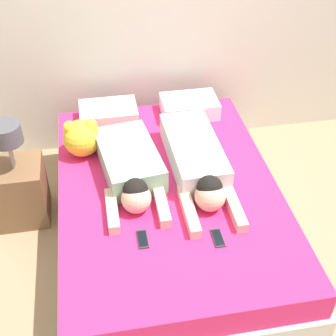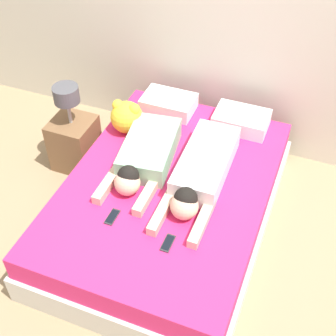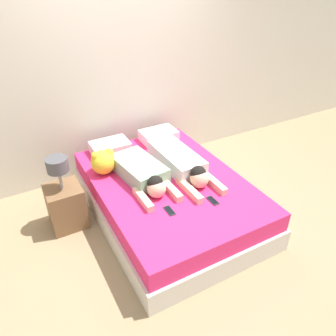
# 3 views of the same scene
# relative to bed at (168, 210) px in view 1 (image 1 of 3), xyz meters

# --- Properties ---
(ground_plane) EXTENTS (12.00, 12.00, 0.00)m
(ground_plane) POSITION_rel_bed_xyz_m (0.00, 0.00, -0.22)
(ground_plane) COLOR #9E8460
(bed) EXTENTS (1.53, 2.15, 0.46)m
(bed) POSITION_rel_bed_xyz_m (0.00, 0.00, 0.00)
(bed) COLOR beige
(bed) RESTS_ON ground_plane
(pillow_head_left) EXTENTS (0.45, 0.31, 0.14)m
(pillow_head_left) POSITION_rel_bed_xyz_m (-0.33, 0.86, 0.30)
(pillow_head_left) COLOR white
(pillow_head_left) RESTS_ON bed
(pillow_head_right) EXTENTS (0.45, 0.31, 0.14)m
(pillow_head_right) POSITION_rel_bed_xyz_m (0.33, 0.86, 0.30)
(pillow_head_right) COLOR white
(pillow_head_right) RESTS_ON bed
(person_left) EXTENTS (0.45, 0.96, 0.22)m
(person_left) POSITION_rel_bed_xyz_m (-0.24, 0.11, 0.32)
(person_left) COLOR #8CBF99
(person_left) RESTS_ON bed
(person_right) EXTENTS (0.36, 1.13, 0.23)m
(person_right) POSITION_rel_bed_xyz_m (0.22, 0.09, 0.33)
(person_right) COLOR silver
(person_right) RESTS_ON bed
(cell_phone_left) EXTENTS (0.06, 0.15, 0.01)m
(cell_phone_left) POSITION_rel_bed_xyz_m (-0.24, -0.46, 0.24)
(cell_phone_left) COLOR #2D2D33
(cell_phone_left) RESTS_ON bed
(cell_phone_right) EXTENTS (0.06, 0.15, 0.01)m
(cell_phone_right) POSITION_rel_bed_xyz_m (0.21, -0.53, 0.24)
(cell_phone_right) COLOR #2D2D33
(cell_phone_right) RESTS_ON bed
(plush_toy) EXTENTS (0.27, 0.27, 0.28)m
(plush_toy) POSITION_rel_bed_xyz_m (-0.55, 0.46, 0.38)
(plush_toy) COLOR yellow
(plush_toy) RESTS_ON bed
(nightstand) EXTENTS (0.36, 0.36, 0.83)m
(nightstand) POSITION_rel_bed_xyz_m (-1.04, 0.36, 0.07)
(nightstand) COLOR brown
(nightstand) RESTS_ON ground_plane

